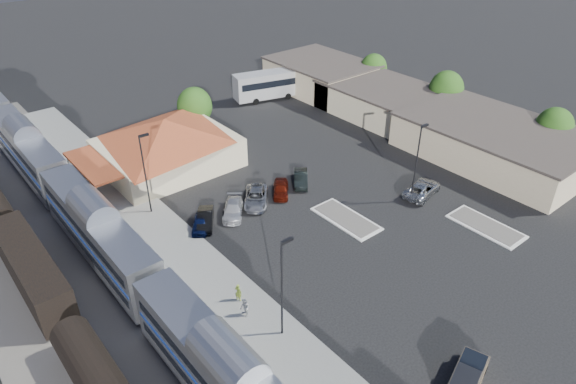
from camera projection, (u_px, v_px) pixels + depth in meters
ground at (331, 243)px, 49.73m from camera, size 280.00×280.00×0.00m
railbed at (87, 294)px, 43.57m from camera, size 16.00×100.00×0.12m
platform at (192, 262)px, 47.12m from camera, size 5.50×92.00×0.18m
passenger_train at (99, 235)px, 46.03m from camera, size 3.00×104.00×5.55m
freight_cars at (32, 271)px, 43.28m from camera, size 2.80×46.00×4.00m
station_depot at (166, 143)px, 61.38m from camera, size 18.35×12.24×6.20m
buildings_east at (405, 108)px, 73.10m from camera, size 14.40×51.40×4.80m
traffic_island_south at (346, 219)px, 53.16m from camera, size 3.30×7.50×0.21m
traffic_island_north at (486, 226)px, 52.01m from camera, size 3.30×7.50×0.21m
lamp_plat_s at (283, 282)px, 37.08m from camera, size 1.08×0.25×9.00m
lamp_plat_n at (145, 168)px, 51.53m from camera, size 1.08×0.25×9.00m
lamp_lot at (418, 158)px, 53.49m from camera, size 1.08×0.25×9.00m
tree_east_a at (554, 127)px, 63.49m from camera, size 4.56×4.56×6.42m
tree_east_b at (446, 89)px, 73.83m from camera, size 4.94×4.94×6.96m
tree_east_c at (373, 69)px, 83.27m from camera, size 4.41×4.41×6.21m
tree_depot at (195, 106)px, 68.96m from camera, size 4.71×4.71×6.63m
pickup_truck at (468, 376)px, 35.48m from camera, size 5.36×3.30×1.74m
suv at (422, 189)px, 56.96m from camera, size 5.95×3.63×1.54m
coach_bus at (276, 83)px, 81.25m from camera, size 14.01×6.49×4.40m
person_a at (238, 292)px, 42.39m from camera, size 0.61×0.72×1.69m
person_b at (245, 308)px, 40.82m from camera, size 0.81×0.96×1.73m
parked_car_a at (200, 223)px, 51.46m from camera, size 3.50×3.95×1.29m
parked_car_b at (205, 219)px, 52.05m from camera, size 3.71×4.41×1.43m
parked_car_c at (233, 209)px, 53.59m from camera, size 4.53×4.92×1.39m
parked_car_d at (256, 197)px, 55.50m from camera, size 5.31×5.70×1.49m
parked_car_e at (281, 189)px, 57.06m from camera, size 3.92×4.25×1.41m
parked_car_f at (301, 179)px, 58.98m from camera, size 3.93×4.31×1.43m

